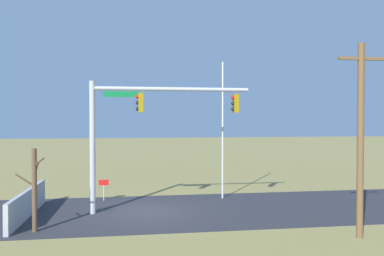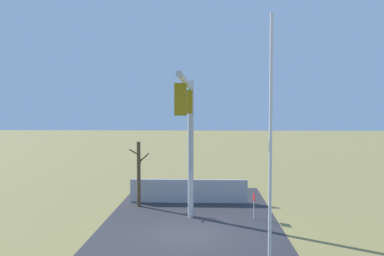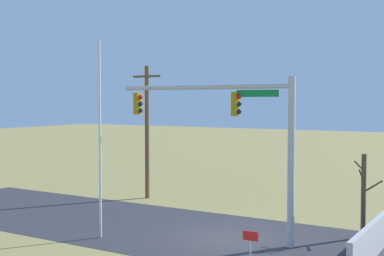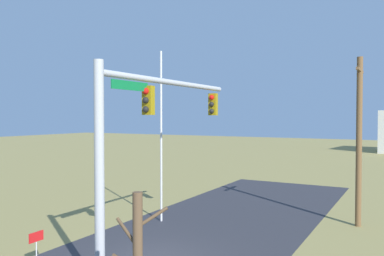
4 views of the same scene
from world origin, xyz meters
TOP-DOWN VIEW (x-y plane):
  - ground_plane at (0.00, 0.00)m, footprint 160.00×160.00m
  - sidewalk_corner at (3.73, 0.05)m, footprint 6.00×6.00m
  - retaining_fence at (5.74, 0.28)m, footprint 0.20×6.50m
  - signal_mast at (0.53, 0.05)m, footprint 8.04×0.36m
  - flagpole at (-4.45, -2.62)m, footprint 0.10×0.10m
  - bare_tree at (4.79, 2.90)m, footprint 1.27×1.02m
  - open_sign at (2.43, -2.94)m, footprint 0.56×0.04m

SIDE VIEW (x-z plane):
  - ground_plane at x=0.00m, z-range 0.00..0.00m
  - sidewalk_corner at x=3.73m, z-range 0.00..0.01m
  - retaining_fence at x=5.74m, z-range 0.00..1.30m
  - open_sign at x=2.43m, z-range 0.30..1.52m
  - bare_tree at x=4.79m, z-range 0.06..3.52m
  - flagpole at x=-4.45m, z-range 0.00..8.03m
  - signal_mast at x=0.53m, z-range 1.37..7.92m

